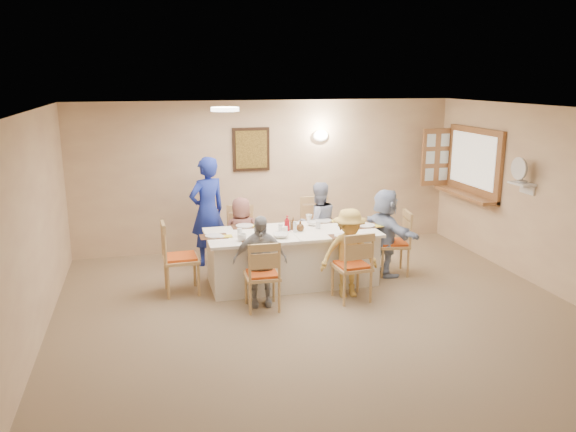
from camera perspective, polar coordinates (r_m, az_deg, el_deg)
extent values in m
plane|color=tan|center=(6.68, 4.76, -11.51)|extent=(7.00, 7.00, 0.00)
plane|color=tan|center=(9.54, -1.99, 4.18)|extent=(6.50, 0.00, 6.50)
plane|color=tan|center=(3.39, 25.77, -16.02)|extent=(6.50, 0.00, 6.50)
plane|color=tan|center=(6.04, -25.60, -2.99)|extent=(0.00, 7.00, 7.00)
plane|color=white|center=(6.05, 5.24, 10.42)|extent=(7.00, 7.00, 0.00)
cube|color=black|center=(9.39, -3.77, 6.77)|extent=(0.62, 0.04, 0.72)
cube|color=black|center=(9.37, -3.74, 6.75)|extent=(0.52, 0.02, 0.62)
ellipsoid|color=white|center=(9.63, 3.34, 8.15)|extent=(0.26, 0.09, 0.18)
cylinder|color=white|center=(7.27, -6.43, 10.73)|extent=(0.36, 0.36, 0.05)
cube|color=#9A6138|center=(9.73, 18.36, 5.16)|extent=(0.06, 1.50, 1.15)
cube|color=#9A6138|center=(9.75, 17.54, 2.10)|extent=(0.30, 1.50, 0.05)
cube|color=#9A6138|center=(10.24, 14.85, 5.81)|extent=(0.55, 0.04, 1.00)
cube|color=white|center=(8.61, 22.66, 3.05)|extent=(0.22, 0.36, 0.03)
cube|color=white|center=(7.99, 0.40, -4.19)|extent=(2.41, 1.02, 0.76)
imported|color=brown|center=(8.45, -4.72, -1.89)|extent=(0.59, 0.41, 1.14)
imported|color=#969DB9|center=(8.70, 3.07, -0.81)|extent=(0.73, 0.62, 1.31)
imported|color=#A5A6A9|center=(7.16, -2.86, -4.57)|extent=(0.76, 0.45, 1.19)
imported|color=gold|center=(7.48, 6.20, -3.77)|extent=(0.84, 0.55, 1.20)
imported|color=#A5B7D9|center=(8.37, 9.84, -1.63)|extent=(1.34, 0.83, 1.30)
imported|color=#1C2E9F|center=(8.77, -8.18, 0.49)|extent=(0.94, 0.90, 1.70)
cube|color=#472B19|center=(7.36, -3.29, -2.70)|extent=(0.35, 0.26, 0.01)
cylinder|color=white|center=(7.35, -3.29, -2.62)|extent=(0.24, 0.24, 0.02)
cube|color=yellow|center=(7.34, -1.83, -2.65)|extent=(0.14, 0.14, 0.01)
cube|color=#472B19|center=(7.67, 5.55, -2.05)|extent=(0.34, 0.25, 0.01)
cylinder|color=white|center=(7.66, 5.55, -1.98)|extent=(0.23, 0.23, 0.01)
cube|color=yellow|center=(7.68, 6.94, -2.00)|extent=(0.14, 0.14, 0.01)
cube|color=#472B19|center=(8.15, -4.44, -1.06)|extent=(0.37, 0.28, 0.01)
cylinder|color=white|center=(8.15, -4.44, -0.99)|extent=(0.25, 0.25, 0.02)
cube|color=yellow|center=(8.13, -3.13, -1.02)|extent=(0.14, 0.14, 0.01)
cube|color=#472B19|center=(8.43, 3.61, -0.53)|extent=(0.36, 0.27, 0.01)
cylinder|color=white|center=(8.43, 3.61, -0.47)|extent=(0.25, 0.25, 0.02)
cube|color=yellow|center=(8.44, 4.88, -0.49)|extent=(0.14, 0.14, 0.01)
cube|color=#472B19|center=(7.68, -7.56, -2.07)|extent=(0.37, 0.28, 0.01)
cylinder|color=white|center=(7.68, -7.56, -2.00)|extent=(0.23, 0.23, 0.01)
cube|color=yellow|center=(7.65, -6.18, -2.04)|extent=(0.13, 0.13, 0.01)
cube|color=#472B19|center=(8.23, 7.96, -1.01)|extent=(0.37, 0.28, 0.01)
cylinder|color=white|center=(8.23, 7.97, -0.94)|extent=(0.25, 0.25, 0.02)
cube|color=yellow|center=(8.25, 9.25, -0.96)|extent=(0.15, 0.15, 0.01)
imported|color=white|center=(7.43, -4.71, -2.19)|extent=(0.21, 0.21, 0.10)
imported|color=white|center=(8.47, 2.14, -0.15)|extent=(0.17, 0.17, 0.09)
imported|color=white|center=(7.57, -0.74, -1.99)|extent=(0.29, 0.29, 0.05)
imported|color=white|center=(8.20, 2.59, -0.75)|extent=(0.32, 0.32, 0.06)
imported|color=#B10F1A|center=(7.89, -0.10, -0.72)|extent=(0.14, 0.14, 0.22)
imported|color=#583717|center=(7.93, 0.53, -0.75)|extent=(0.11, 0.11, 0.19)
imported|color=#583717|center=(7.88, 1.25, -1.02)|extent=(0.11, 0.11, 0.14)
cylinder|color=silver|center=(7.88, -0.75, -1.15)|extent=(0.06, 0.06, 0.10)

